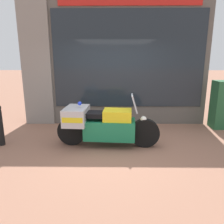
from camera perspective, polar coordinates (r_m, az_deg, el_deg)
name	(u,v)px	position (r m, az deg, el deg)	size (l,w,h in m)	color
ground_plane	(115,147)	(5.01, 0.68, -9.13)	(60.00, 60.00, 0.00)	#8E604C
shop_building	(102,61)	(6.61, -2.64, 13.14)	(5.40, 0.55, 3.71)	#56514C
window_display	(126,108)	(6.81, 3.69, 1.04)	(4.09, 0.30, 1.79)	slate
paramedic_motorcycle	(101,124)	(4.93, -2.90, -3.05)	(2.32, 0.81, 1.20)	black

